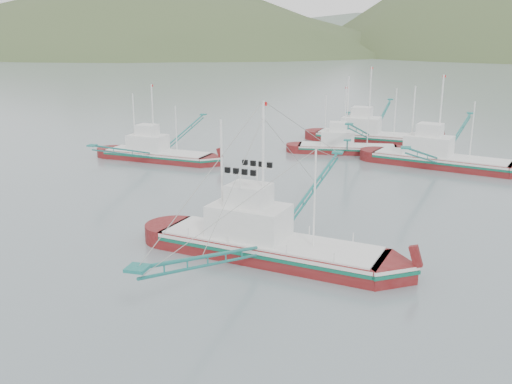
% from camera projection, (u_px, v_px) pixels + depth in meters
% --- Properties ---
extents(ground, '(1200.00, 1200.00, 0.00)m').
position_uv_depth(ground, '(234.00, 259.00, 39.48)').
color(ground, slate).
rests_on(ground, ground).
extents(main_boat, '(16.49, 28.60, 11.70)m').
position_uv_depth(main_boat, '(267.00, 229.00, 39.23)').
color(main_boat, '#5F0E0F').
rests_on(main_boat, ground).
extents(bg_boat_right, '(16.09, 27.49, 11.41)m').
position_uv_depth(bg_boat_right, '(441.00, 149.00, 65.97)').
color(bg_boat_right, '#5F0E0F').
rests_on(bg_boat_right, ground).
extents(bg_boat_far, '(12.84, 22.75, 9.23)m').
position_uv_depth(bg_boat_far, '(346.00, 143.00, 73.88)').
color(bg_boat_far, '#5F0E0F').
rests_on(bg_boat_far, ground).
extents(bg_boat_left, '(13.92, 24.46, 9.95)m').
position_uv_depth(bg_boat_left, '(156.00, 148.00, 69.57)').
color(bg_boat_left, '#5F0E0F').
rests_on(bg_boat_left, ground).
extents(bg_boat_extra, '(15.98, 28.04, 11.41)m').
position_uv_depth(bg_boat_extra, '(370.00, 130.00, 80.98)').
color(bg_boat_extra, '#5F0E0F').
rests_on(bg_boat_extra, ground).
extents(headland_left, '(448.00, 308.00, 210.00)m').
position_uv_depth(headland_left, '(142.00, 54.00, 418.79)').
color(headland_left, '#3B4B27').
rests_on(headland_left, ground).
extents(ridge_distant, '(960.00, 400.00, 240.00)m').
position_uv_depth(ridge_distant, '(431.00, 49.00, 553.62)').
color(ridge_distant, slate).
rests_on(ridge_distant, ground).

